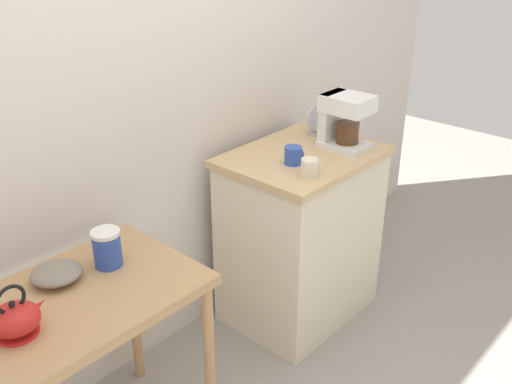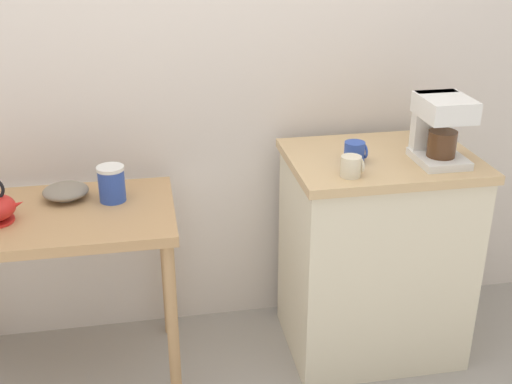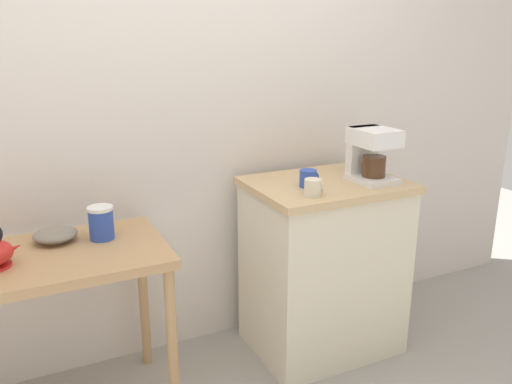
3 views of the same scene
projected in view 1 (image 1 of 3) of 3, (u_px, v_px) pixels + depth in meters
The scene contains 11 objects.
ground_plane at pixel (221, 374), 2.68m from camera, with size 8.00×8.00×0.00m, color gray.
back_wall at pixel (155, 53), 2.40m from camera, with size 4.40×0.10×2.80m, color silver.
wooden_table at pixel (70, 325), 1.97m from camera, with size 0.91×0.56×0.76m.
kitchen_counter at pixel (300, 236), 2.93m from camera, with size 0.75×0.56×0.90m.
bowl_stoneware at pixel (56, 273), 2.02m from camera, with size 0.18×0.18×0.06m.
teakettle at pixel (15, 318), 1.76m from camera, with size 0.19×0.15×0.18m.
canister_enamel at pixel (107, 248), 2.09m from camera, with size 0.11×0.11×0.14m.
coffee_maker at pixel (343, 119), 2.75m from camera, with size 0.18×0.22×0.26m.
mug_small_cream at pixel (310, 167), 2.49m from camera, with size 0.08×0.08×0.08m.
mug_blue at pixel (293, 155), 2.61m from camera, with size 0.09×0.08×0.08m.
table_clock at pixel (316, 122), 2.95m from camera, with size 0.13×0.06×0.14m.
Camera 1 is at (-1.42, -1.49, 1.92)m, focal length 40.72 mm.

